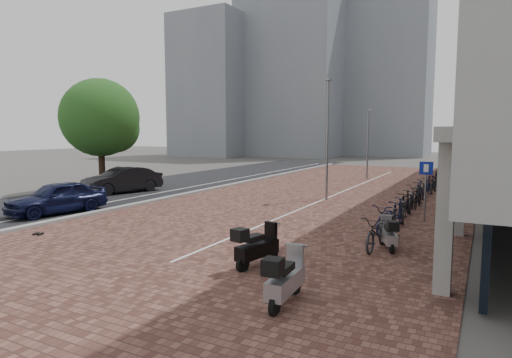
% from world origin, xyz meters
% --- Properties ---
extents(ground, '(140.00, 140.00, 0.00)m').
position_xyz_m(ground, '(0.00, 0.00, 0.00)').
color(ground, '#474442').
rests_on(ground, ground).
extents(plaza_brick, '(14.50, 42.00, 0.04)m').
position_xyz_m(plaza_brick, '(2.00, 12.00, 0.01)').
color(plaza_brick, brown).
rests_on(plaza_brick, ground).
extents(street_asphalt, '(8.00, 50.00, 0.03)m').
position_xyz_m(street_asphalt, '(-9.00, 12.00, 0.01)').
color(street_asphalt, black).
rests_on(street_asphalt, ground).
extents(curb, '(0.35, 42.00, 0.14)m').
position_xyz_m(curb, '(-5.10, 12.00, 0.07)').
color(curb, gray).
rests_on(curb, ground).
extents(lane_line, '(0.12, 44.00, 0.00)m').
position_xyz_m(lane_line, '(-7.00, 12.00, 0.02)').
color(lane_line, white).
rests_on(lane_line, street_asphalt).
extents(parking_line, '(0.10, 30.00, 0.00)m').
position_xyz_m(parking_line, '(2.20, 12.00, 0.04)').
color(parking_line, white).
rests_on(parking_line, plaza_brick).
extents(bg_towers, '(33.00, 23.00, 32.00)m').
position_xyz_m(bg_towers, '(-14.34, 48.94, 13.96)').
color(bg_towers, gray).
rests_on(bg_towers, ground).
extents(car_navy, '(2.40, 4.35, 1.40)m').
position_xyz_m(car_navy, '(-6.67, 0.34, 0.70)').
color(car_navy, black).
rests_on(car_navy, ground).
extents(car_dark, '(2.76, 4.79, 1.49)m').
position_xyz_m(car_dark, '(-8.96, 6.41, 0.75)').
color(car_dark, black).
rests_on(car_dark, ground).
extents(shoes, '(0.36, 0.32, 0.08)m').
position_xyz_m(shoes, '(-3.79, -2.65, 0.04)').
color(shoes, black).
rests_on(shoes, ground).
extents(scooter_front, '(0.94, 1.49, 0.98)m').
position_xyz_m(scooter_front, '(7.06, 1.14, 0.49)').
color(scooter_front, '#B1B1B6').
rests_on(scooter_front, ground).
extents(scooter_mid, '(0.85, 1.72, 1.13)m').
position_xyz_m(scooter_mid, '(4.39, -2.18, 0.57)').
color(scooter_mid, black).
rests_on(scooter_mid, ground).
extents(scooter_back, '(0.62, 1.70, 1.15)m').
position_xyz_m(scooter_back, '(6.05, -4.11, 0.58)').
color(scooter_back, '#9B9B9F').
rests_on(scooter_back, ground).
extents(parking_sign, '(0.49, 0.09, 2.37)m').
position_xyz_m(parking_sign, '(7.50, 5.83, 1.58)').
color(parking_sign, slate).
rests_on(parking_sign, ground).
extents(lamp_near, '(0.12, 0.12, 6.14)m').
position_xyz_m(lamp_near, '(2.30, 9.43, 3.07)').
color(lamp_near, slate).
rests_on(lamp_near, ground).
extents(lamp_far, '(0.12, 0.12, 5.11)m').
position_xyz_m(lamp_far, '(1.75, 20.25, 2.56)').
color(lamp_far, slate).
rests_on(lamp_far, ground).
extents(street_tree, '(4.55, 4.55, 6.61)m').
position_xyz_m(street_tree, '(-10.46, 6.54, 4.20)').
color(street_tree, '#382619').
rests_on(street_tree, ground).
extents(bike_row, '(1.22, 21.45, 1.05)m').
position_xyz_m(bike_row, '(6.72, 10.65, 0.52)').
color(bike_row, black).
rests_on(bike_row, ground).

